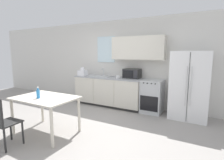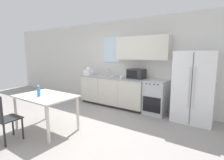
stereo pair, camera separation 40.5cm
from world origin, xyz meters
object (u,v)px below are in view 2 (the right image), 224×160
object	(u,v)px
coffee_mug	(121,77)
microwave	(136,74)
drink_bottle	(39,92)
refrigerator	(194,87)
oven_range	(156,97)
dining_chair_near	(2,115)
dining_table	(46,100)

from	to	relation	value
coffee_mug	microwave	bearing A→B (deg)	40.70
drink_bottle	refrigerator	bearing A→B (deg)	43.56
oven_range	microwave	world-z (taller)	microwave
coffee_mug	dining_chair_near	xyz separation A→B (m)	(-0.74, -2.98, -0.43)
dining_chair_near	drink_bottle	bearing A→B (deg)	77.08
coffee_mug	dining_chair_near	size ratio (longest dim) A/B	0.13
oven_range	dining_chair_near	world-z (taller)	dining_chair_near
dining_chair_near	drink_bottle	world-z (taller)	drink_bottle
microwave	refrigerator	bearing A→B (deg)	-4.60
microwave	coffee_mug	world-z (taller)	microwave
drink_bottle	coffee_mug	bearing A→B (deg)	74.75
dining_table	dining_chair_near	bearing A→B (deg)	-101.87
microwave	dining_table	world-z (taller)	microwave
refrigerator	drink_bottle	bearing A→B (deg)	-136.44
refrigerator	microwave	xyz separation A→B (m)	(-1.62, 0.13, 0.20)
microwave	coffee_mug	distance (m)	0.45
dining_table	dining_chair_near	size ratio (longest dim) A/B	1.36
dining_table	oven_range	bearing A→B (deg)	56.29
microwave	coffee_mug	xyz separation A→B (m)	(-0.34, -0.29, -0.10)
refrigerator	dining_chair_near	distance (m)	4.15
dining_table	drink_bottle	size ratio (longest dim) A/B	5.47
oven_range	refrigerator	size ratio (longest dim) A/B	0.54
oven_range	refrigerator	bearing A→B (deg)	-1.65
refrigerator	drink_bottle	size ratio (longest dim) A/B	7.43
oven_range	microwave	distance (m)	0.90
refrigerator	coffee_mug	bearing A→B (deg)	-175.34
refrigerator	dining_chair_near	size ratio (longest dim) A/B	1.85
coffee_mug	dining_chair_near	world-z (taller)	coffee_mug
drink_bottle	dining_chair_near	bearing A→B (deg)	-99.66
refrigerator	dining_table	bearing A→B (deg)	-137.27
refrigerator	dining_table	size ratio (longest dim) A/B	1.36
dining_chair_near	drink_bottle	distance (m)	0.77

